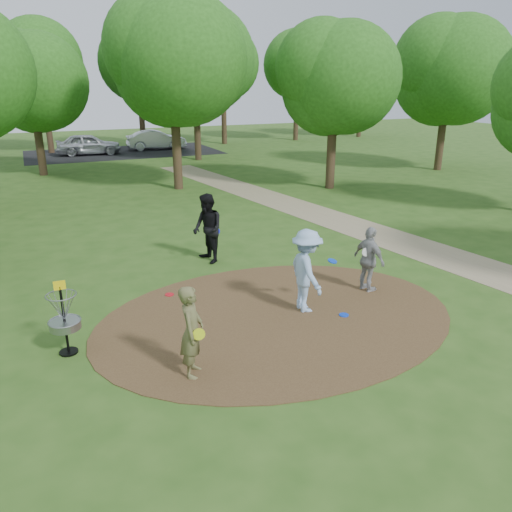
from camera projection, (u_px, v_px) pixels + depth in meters
name	position (u px, v px, depth m)	size (l,w,h in m)	color
ground	(278.00, 317.00, 11.41)	(100.00, 100.00, 0.00)	#2D5119
dirt_clearing	(278.00, 317.00, 11.41)	(8.40, 8.40, 0.02)	#47301C
footpath	(433.00, 253.00, 15.67)	(2.00, 40.00, 0.01)	#8C7A5B
parking_lot	(124.00, 152.00, 37.96)	(14.00, 8.00, 0.01)	black
player_observer_with_disc	(192.00, 332.00, 8.90)	(0.66, 0.76, 1.75)	brown
player_throwing_with_disc	(307.00, 271.00, 11.45)	(1.22, 1.33, 1.97)	#9ABBE6
player_walking_with_disc	(208.00, 229.00, 14.59)	(0.88, 1.08, 2.05)	black
player_waiting_with_disc	(369.00, 260.00, 12.58)	(0.56, 1.04, 1.70)	#9A9B9D
disc_ground_blue	(344.00, 315.00, 11.45)	(0.22, 0.22, 0.02)	#0D39E3
disc_ground_red	(169.00, 295.00, 12.55)	(0.22, 0.22, 0.02)	red
car_left	(88.00, 144.00, 36.39)	(1.82, 4.51, 1.54)	#B7B9C0
car_right	(156.00, 140.00, 39.25)	(1.59, 4.57, 1.50)	#B5B8BE
disc_golf_basket	(63.00, 313.00, 9.62)	(0.63, 0.63, 1.54)	black
tree_ring	(217.00, 76.00, 19.63)	(37.10, 45.94, 9.70)	#332316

